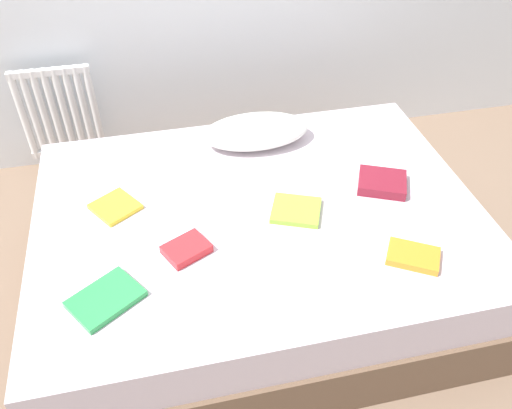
% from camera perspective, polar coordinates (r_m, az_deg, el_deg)
% --- Properties ---
extents(ground_plane, '(8.00, 8.00, 0.00)m').
position_cam_1_polar(ground_plane, '(2.69, 0.24, -8.46)').
color(ground_plane, '#7F6651').
extents(bed, '(2.00, 1.50, 0.50)m').
position_cam_1_polar(bed, '(2.50, 0.25, -4.77)').
color(bed, brown).
rests_on(bed, ground).
extents(radiator, '(0.45, 0.04, 0.57)m').
position_cam_1_polar(radiator, '(3.38, -20.58, 9.29)').
color(radiator, white).
rests_on(radiator, ground).
extents(pillow, '(0.55, 0.30, 0.13)m').
position_cam_1_polar(pillow, '(2.71, -0.04, 7.98)').
color(pillow, white).
rests_on(pillow, bed).
extents(textbook_red, '(0.21, 0.20, 0.04)m').
position_cam_1_polar(textbook_red, '(2.14, -7.57, -4.82)').
color(textbook_red, red).
rests_on(textbook_red, bed).
extents(textbook_lime, '(0.27, 0.25, 0.02)m').
position_cam_1_polar(textbook_lime, '(2.31, 4.38, -0.63)').
color(textbook_lime, '#8CC638').
rests_on(textbook_lime, bed).
extents(textbook_maroon, '(0.27, 0.26, 0.05)m').
position_cam_1_polar(textbook_maroon, '(2.50, 13.54, 2.33)').
color(textbook_maroon, maroon).
rests_on(textbook_maroon, bed).
extents(textbook_orange, '(0.24, 0.22, 0.03)m').
position_cam_1_polar(textbook_orange, '(2.19, 16.71, -5.39)').
color(textbook_orange, orange).
rests_on(textbook_orange, bed).
extents(textbook_green, '(0.31, 0.29, 0.03)m').
position_cam_1_polar(textbook_green, '(2.04, -16.03, -9.83)').
color(textbook_green, green).
rests_on(textbook_green, bed).
extents(textbook_yellow, '(0.25, 0.25, 0.02)m').
position_cam_1_polar(textbook_yellow, '(2.41, -15.06, -0.23)').
color(textbook_yellow, yellow).
rests_on(textbook_yellow, bed).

